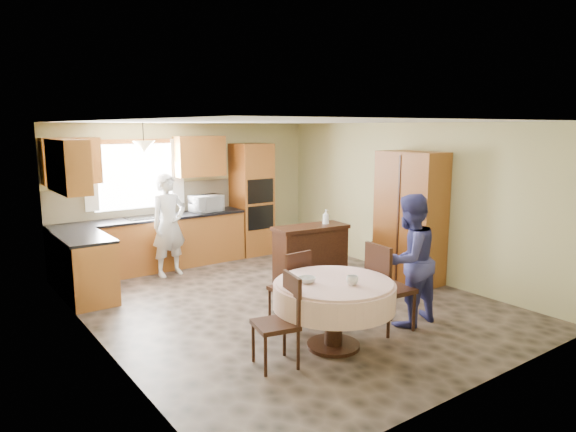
# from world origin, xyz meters

# --- Properties ---
(floor) EXTENTS (5.00, 6.00, 0.01)m
(floor) POSITION_xyz_m (0.00, 0.00, 0.00)
(floor) COLOR brown
(floor) RESTS_ON ground
(ceiling) EXTENTS (5.00, 6.00, 0.01)m
(ceiling) POSITION_xyz_m (0.00, 0.00, 2.50)
(ceiling) COLOR white
(ceiling) RESTS_ON wall_back
(wall_back) EXTENTS (5.00, 0.02, 2.50)m
(wall_back) POSITION_xyz_m (0.00, 3.00, 1.25)
(wall_back) COLOR tan
(wall_back) RESTS_ON floor
(wall_front) EXTENTS (5.00, 0.02, 2.50)m
(wall_front) POSITION_xyz_m (0.00, -3.00, 1.25)
(wall_front) COLOR tan
(wall_front) RESTS_ON floor
(wall_left) EXTENTS (0.02, 6.00, 2.50)m
(wall_left) POSITION_xyz_m (-2.50, 0.00, 1.25)
(wall_left) COLOR tan
(wall_left) RESTS_ON floor
(wall_right) EXTENTS (0.02, 6.00, 2.50)m
(wall_right) POSITION_xyz_m (2.50, 0.00, 1.25)
(wall_right) COLOR tan
(wall_right) RESTS_ON floor
(window) EXTENTS (1.40, 0.03, 1.10)m
(window) POSITION_xyz_m (-1.00, 2.98, 1.60)
(window) COLOR white
(window) RESTS_ON wall_back
(curtain_left) EXTENTS (0.22, 0.02, 1.15)m
(curtain_left) POSITION_xyz_m (-1.75, 2.93, 1.65)
(curtain_left) COLOR white
(curtain_left) RESTS_ON wall_back
(curtain_right) EXTENTS (0.22, 0.02, 1.15)m
(curtain_right) POSITION_xyz_m (-0.25, 2.93, 1.65)
(curtain_right) COLOR white
(curtain_right) RESTS_ON wall_back
(base_cab_back) EXTENTS (3.30, 0.60, 0.88)m
(base_cab_back) POSITION_xyz_m (-0.85, 2.70, 0.44)
(base_cab_back) COLOR #B66F30
(base_cab_back) RESTS_ON floor
(counter_back) EXTENTS (3.30, 0.64, 0.04)m
(counter_back) POSITION_xyz_m (-0.85, 2.70, 0.90)
(counter_back) COLOR black
(counter_back) RESTS_ON base_cab_back
(base_cab_left) EXTENTS (0.60, 1.20, 0.88)m
(base_cab_left) POSITION_xyz_m (-2.20, 1.80, 0.44)
(base_cab_left) COLOR #B66F30
(base_cab_left) RESTS_ON floor
(counter_left) EXTENTS (0.64, 1.20, 0.04)m
(counter_left) POSITION_xyz_m (-2.20, 1.80, 0.90)
(counter_left) COLOR black
(counter_left) RESTS_ON base_cab_left
(backsplash) EXTENTS (3.30, 0.02, 0.55)m
(backsplash) POSITION_xyz_m (-0.85, 2.99, 1.18)
(backsplash) COLOR #CAB88E
(backsplash) RESTS_ON wall_back
(wall_cab_left) EXTENTS (0.85, 0.33, 0.72)m
(wall_cab_left) POSITION_xyz_m (-2.05, 2.83, 1.91)
(wall_cab_left) COLOR #B3722C
(wall_cab_left) RESTS_ON wall_back
(wall_cab_right) EXTENTS (0.90, 0.33, 0.72)m
(wall_cab_right) POSITION_xyz_m (0.15, 2.83, 1.91)
(wall_cab_right) COLOR #B3722C
(wall_cab_right) RESTS_ON wall_back
(wall_cab_side) EXTENTS (0.33, 1.20, 0.72)m
(wall_cab_side) POSITION_xyz_m (-2.33, 1.80, 1.91)
(wall_cab_side) COLOR #B3722C
(wall_cab_side) RESTS_ON wall_left
(oven_tower) EXTENTS (0.66, 0.62, 2.12)m
(oven_tower) POSITION_xyz_m (1.15, 2.69, 1.06)
(oven_tower) COLOR #B66F30
(oven_tower) RESTS_ON floor
(oven_upper) EXTENTS (0.56, 0.01, 0.45)m
(oven_upper) POSITION_xyz_m (1.15, 2.38, 1.25)
(oven_upper) COLOR black
(oven_upper) RESTS_ON oven_tower
(oven_lower) EXTENTS (0.56, 0.01, 0.45)m
(oven_lower) POSITION_xyz_m (1.15, 2.38, 0.75)
(oven_lower) COLOR black
(oven_lower) RESTS_ON oven_tower
(pendant) EXTENTS (0.36, 0.36, 0.18)m
(pendant) POSITION_xyz_m (-1.00, 2.50, 2.12)
(pendant) COLOR beige
(pendant) RESTS_ON ceiling
(sideboard) EXTENTS (1.23, 0.61, 0.85)m
(sideboard) POSITION_xyz_m (0.91, 0.56, 0.42)
(sideboard) COLOR #32190D
(sideboard) RESTS_ON floor
(space_heater) EXTENTS (0.44, 0.33, 0.55)m
(space_heater) POSITION_xyz_m (2.17, 0.21, 0.27)
(space_heater) COLOR black
(space_heater) RESTS_ON floor
(cupboard) EXTENTS (0.54, 1.08, 2.06)m
(cupboard) POSITION_xyz_m (2.22, -0.30, 1.03)
(cupboard) COLOR #B66F30
(cupboard) RESTS_ON floor
(dining_table) EXTENTS (1.35, 1.35, 0.77)m
(dining_table) POSITION_xyz_m (-0.41, -1.53, 0.60)
(dining_table) COLOR #32190D
(dining_table) RESTS_ON floor
(chair_left) EXTENTS (0.49, 0.49, 0.96)m
(chair_left) POSITION_xyz_m (-1.12, -1.54, 0.53)
(chair_left) COLOR #32190D
(chair_left) RESTS_ON floor
(chair_back) EXTENTS (0.43, 0.43, 0.94)m
(chair_back) POSITION_xyz_m (-0.37, -0.70, 0.52)
(chair_back) COLOR #32190D
(chair_back) RESTS_ON floor
(chair_right) EXTENTS (0.51, 0.51, 1.08)m
(chair_right) POSITION_xyz_m (0.40, -1.52, 0.59)
(chair_right) COLOR #32190D
(chair_right) RESTS_ON floor
(framed_picture) EXTENTS (0.06, 0.56, 0.46)m
(framed_picture) POSITION_xyz_m (2.47, 0.21, 1.55)
(framed_picture) COLOR gold
(framed_picture) RESTS_ON wall_right
(microwave) EXTENTS (0.58, 0.42, 0.30)m
(microwave) POSITION_xyz_m (0.16, 2.65, 1.07)
(microwave) COLOR silver
(microwave) RESTS_ON counter_back
(person_sink) EXTENTS (0.67, 0.49, 1.69)m
(person_sink) POSITION_xyz_m (-0.75, 2.21, 0.85)
(person_sink) COLOR silver
(person_sink) RESTS_ON floor
(person_dining) EXTENTS (0.82, 0.65, 1.64)m
(person_dining) POSITION_xyz_m (0.80, -1.53, 0.82)
(person_dining) COLOR navy
(person_dining) RESTS_ON floor
(bowl_sideboard) EXTENTS (0.26, 0.26, 0.06)m
(bowl_sideboard) POSITION_xyz_m (0.55, 0.56, 0.88)
(bowl_sideboard) COLOR #B2B2B2
(bowl_sideboard) RESTS_ON sideboard
(bottle_sideboard) EXTENTS (0.12, 0.12, 0.29)m
(bottle_sideboard) POSITION_xyz_m (1.22, 0.56, 0.99)
(bottle_sideboard) COLOR silver
(bottle_sideboard) RESTS_ON sideboard
(cup_table) EXTENTS (0.15, 0.15, 0.10)m
(cup_table) POSITION_xyz_m (-0.35, -1.74, 0.82)
(cup_table) COLOR #B2B2B2
(cup_table) RESTS_ON dining_table
(bowl_table) EXTENTS (0.20, 0.20, 0.06)m
(bowl_table) POSITION_xyz_m (-0.69, -1.39, 0.80)
(bowl_table) COLOR #B2B2B2
(bowl_table) RESTS_ON dining_table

